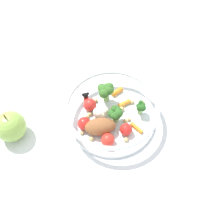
# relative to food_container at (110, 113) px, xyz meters

# --- Properties ---
(ground_plane) EXTENTS (2.40, 2.40, 0.00)m
(ground_plane) POSITION_rel_food_container_xyz_m (-0.02, -0.01, -0.03)
(ground_plane) COLOR white
(food_container) EXTENTS (0.23, 0.23, 0.07)m
(food_container) POSITION_rel_food_container_xyz_m (0.00, 0.00, 0.00)
(food_container) COLOR white
(food_container) RESTS_ON ground_plane
(loose_apple) EXTENTS (0.07, 0.07, 0.08)m
(loose_apple) POSITION_rel_food_container_xyz_m (0.15, -0.18, 0.00)
(loose_apple) COLOR #8CB74C
(loose_apple) RESTS_ON ground_plane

